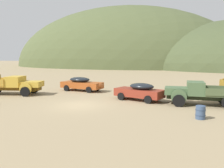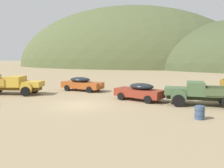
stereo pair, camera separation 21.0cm
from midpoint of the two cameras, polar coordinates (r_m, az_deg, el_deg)
ground_plane at (r=19.43m, az=-7.86°, el=-5.03°), size 300.00×300.00×0.00m
hill_center at (r=92.81m, az=3.02°, el=4.26°), size 88.26×50.36×45.05m
truck_faded_yellow at (r=26.27m, az=-21.98°, el=-0.18°), size 6.83×3.56×2.16m
car_oxide_orange at (r=27.04m, az=-6.67°, el=0.04°), size 5.25×2.49×1.57m
car_rust_red at (r=21.36m, az=6.46°, el=-1.73°), size 4.86×2.99×1.57m
truck_weathered_green at (r=20.26m, az=19.81°, el=-2.04°), size 5.93×2.63×1.89m
oil_drum_by_truck at (r=15.94m, az=20.62°, el=-6.43°), size 0.63×0.63×0.85m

